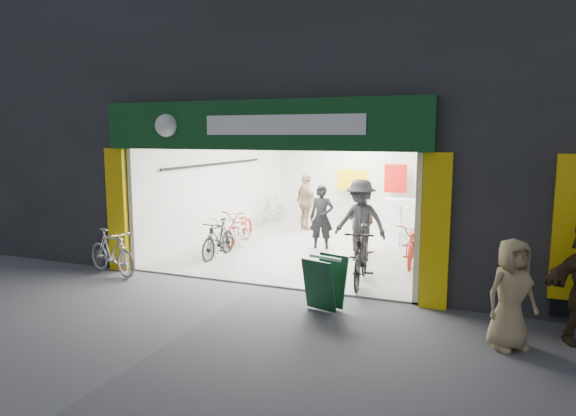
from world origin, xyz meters
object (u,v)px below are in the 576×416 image
Objects in this scene: bike_right_front at (361,256)px; sandwich_board at (325,281)px; bike_left_front at (232,234)px; parked_bike at (112,252)px; pedestrian_near at (511,294)px.

bike_right_front reaches higher than sandwich_board.
bike_left_front is 0.92× the size of bike_right_front.
parked_bike is at bearing -112.20° from bike_left_front.
pedestrian_near reaches higher than bike_right_front.
pedestrian_near is (6.19, -3.64, 0.30)m from bike_left_front.
parked_bike is 1.05× the size of pedestrian_near.
sandwich_board is at bearing 131.36° from pedestrian_near.
bike_right_front is 1.25× the size of pedestrian_near.
bike_left_front is at bearing 111.82° from pedestrian_near.
sandwich_board is (-2.79, 0.54, -0.28)m from pedestrian_near.
pedestrian_near reaches higher than bike_left_front.
bike_left_front is 4.60m from sandwich_board.
bike_left_front is 1.99× the size of sandwich_board.
parked_bike is 4.76m from sandwich_board.
pedestrian_near is 2.86m from sandwich_board.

